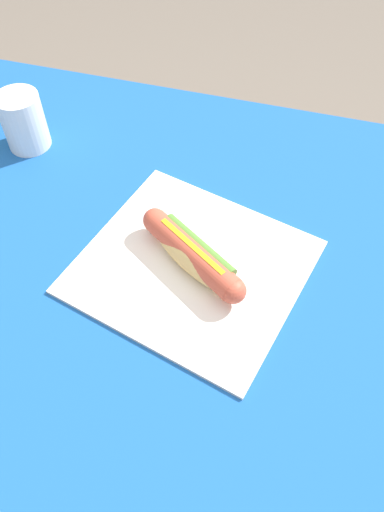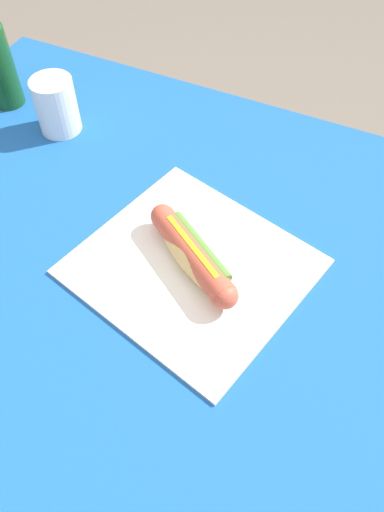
# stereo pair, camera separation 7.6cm
# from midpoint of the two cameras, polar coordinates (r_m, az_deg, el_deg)

# --- Properties ---
(ground_plane) EXTENTS (6.00, 6.00, 0.00)m
(ground_plane) POSITION_cam_midpoint_polar(r_m,az_deg,el_deg) (1.44, -3.52, -20.53)
(ground_plane) COLOR #6B6056
(ground_plane) RESTS_ON ground
(dining_table) EXTENTS (1.23, 0.98, 0.75)m
(dining_table) POSITION_cam_midpoint_polar(r_m,az_deg,el_deg) (0.86, -5.60, -8.50)
(dining_table) COLOR brown
(dining_table) RESTS_ON ground
(paper_wrapper) EXTENTS (0.39, 0.37, 0.01)m
(paper_wrapper) POSITION_cam_midpoint_polar(r_m,az_deg,el_deg) (0.78, -2.78, -1.38)
(paper_wrapper) COLOR silver
(paper_wrapper) RESTS_ON dining_table
(hot_dog) EXTENTS (0.19, 0.13, 0.05)m
(hot_dog) POSITION_cam_midpoint_polar(r_m,az_deg,el_deg) (0.75, -2.81, 0.03)
(hot_dog) COLOR #DBB26B
(hot_dog) RESTS_ON paper_wrapper
(drinking_cup) EXTENTS (0.08, 0.08, 0.11)m
(drinking_cup) POSITION_cam_midpoint_polar(r_m,az_deg,el_deg) (1.00, -20.66, 13.95)
(drinking_cup) COLOR white
(drinking_cup) RESTS_ON dining_table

